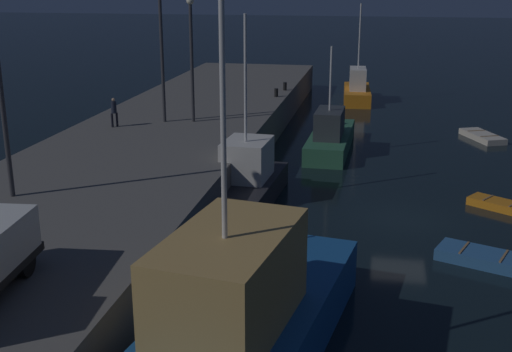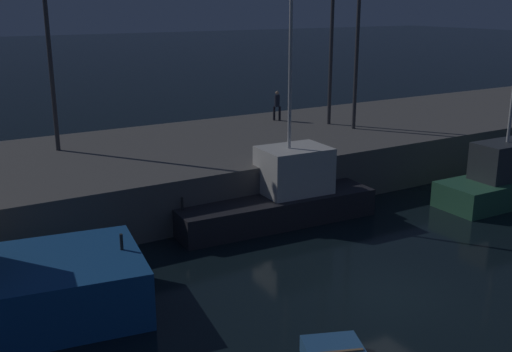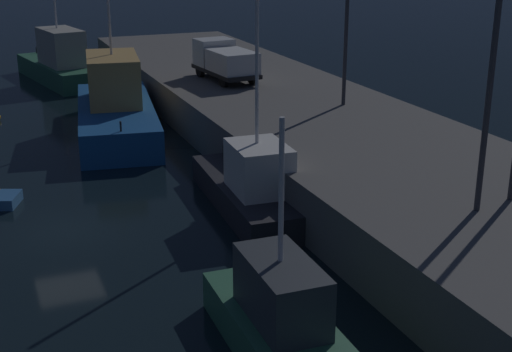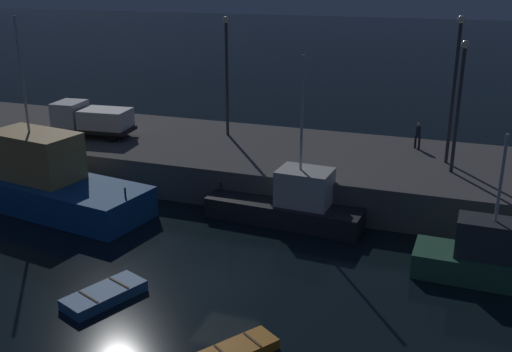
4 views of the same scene
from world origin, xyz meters
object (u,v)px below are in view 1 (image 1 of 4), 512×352
dinghy_orange_near (483,258)px  dinghy_red_small (500,205)px  fishing_boat_white (357,90)px  fishing_boat_blue (330,137)px  fishing_trawler_red (237,324)px  rowboat_white_mid (482,136)px  bollard_central (276,93)px  lamp_post_east (161,39)px  fishing_trawler_green (243,184)px  bollard_west (285,86)px  lamp_post_west (0,81)px  dockworker (114,110)px  lamp_post_central (191,50)px

dinghy_orange_near → dinghy_red_small: dinghy_orange_near is taller
fishing_boat_white → fishing_boat_blue: bearing=177.0°
fishing_trawler_red → rowboat_white_mid: (30.14, -10.56, -1.34)m
dinghy_orange_near → bollard_central: size_ratio=6.15×
fishing_trawler_red → rowboat_white_mid: fishing_trawler_red is taller
fishing_boat_blue → lamp_post_east: lamp_post_east is taller
fishing_trawler_green → bollard_west: fishing_trawler_green is taller
rowboat_white_mid → bollard_central: bearing=85.5°
rowboat_white_mid → fishing_boat_white: bearing=35.8°
fishing_boat_blue → lamp_post_west: 22.07m
fishing_boat_white → fishing_trawler_green: 29.10m
fishing_trawler_green → dinghy_orange_near: bearing=-115.1°
lamp_post_east → dockworker: (-1.91, 2.42, -3.94)m
fishing_boat_white → lamp_post_east: size_ratio=1.00×
fishing_trawler_green → lamp_post_central: lamp_post_central is taller
fishing_trawler_green → lamp_post_west: bearing=131.2°
fishing_trawler_red → dinghy_red_small: (15.62, -9.48, -1.34)m
dinghy_orange_near → lamp_post_central: 21.09m
lamp_post_central → bollard_central: lamp_post_central is taller
bollard_central → fishing_trawler_green: bearing=-176.1°
bollard_central → lamp_post_west: bearing=164.4°
fishing_boat_white → bollard_central: 12.78m
fishing_boat_white → dinghy_orange_near: fishing_boat_white is taller
rowboat_white_mid → lamp_post_east: (-8.57, 19.84, 6.96)m
lamp_post_east → bollard_west: lamp_post_east is taller
bollard_west → fishing_boat_white: bearing=-31.6°
lamp_post_west → bollard_west: 28.50m
bollard_west → dinghy_red_small: bearing=-144.5°
fishing_boat_blue → lamp_post_west: bearing=147.8°
fishing_boat_white → lamp_post_east: bearing=153.1°
fishing_boat_white → dinghy_red_small: (-27.11, -8.02, -0.85)m
fishing_boat_blue → bollard_central: size_ratio=14.55×
fishing_boat_blue → lamp_post_west: (-17.99, 11.32, 5.95)m
dinghy_orange_near → rowboat_white_mid: bearing=-7.4°
bollard_central → lamp_post_east: bearing=151.4°
fishing_boat_blue → bollard_west: 10.37m
lamp_post_east → fishing_boat_white: bearing=-26.9°
bollard_central → dinghy_red_small: bearing=-139.3°
lamp_post_west → lamp_post_east: 14.70m
dinghy_orange_near → lamp_post_east: bearing=53.6°
bollard_central → bollard_west: bearing=-3.9°
dinghy_orange_near → dockworker: dockworker is taller
rowboat_white_mid → bollard_west: 15.09m
lamp_post_west → bollard_central: size_ratio=13.11×
dinghy_orange_near → bollard_west: bearing=24.7°
rowboat_white_mid → dinghy_red_small: size_ratio=1.32×
dinghy_red_small → lamp_post_central: (6.32, 17.06, 6.37)m
fishing_boat_white → lamp_post_central: size_ratio=1.16×
fishing_boat_white → dockworker: bearing=150.3°
fishing_boat_blue → dinghy_orange_near: (-15.96, -7.28, -0.73)m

